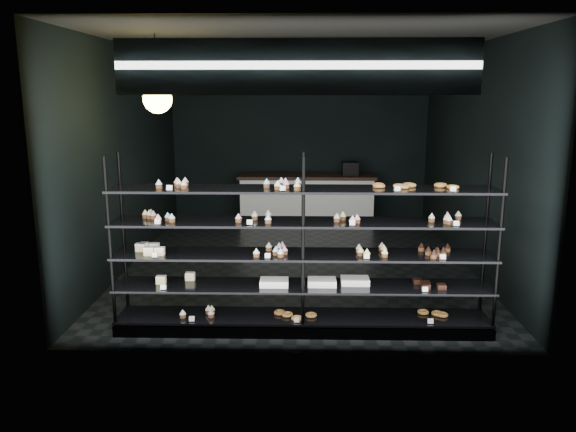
# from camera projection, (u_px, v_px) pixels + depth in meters

# --- Properties ---
(room) EXTENTS (5.01, 6.01, 3.20)m
(room) POSITION_uv_depth(u_px,v_px,m) (299.00, 157.00, 8.15)
(room) COLOR black
(room) RESTS_ON ground
(display_shelf) EXTENTS (4.00, 0.50, 1.91)m
(display_shelf) POSITION_uv_depth(u_px,v_px,m) (301.00, 275.00, 5.97)
(display_shelf) COLOR black
(display_shelf) RESTS_ON room
(signage) EXTENTS (3.30, 0.05, 0.50)m
(signage) POSITION_uv_depth(u_px,v_px,m) (297.00, 67.00, 5.04)
(signage) COLOR #0B1239
(signage) RESTS_ON room
(pendant_lamp) EXTENTS (0.33, 0.33, 0.90)m
(pendant_lamp) POSITION_uv_depth(u_px,v_px,m) (157.00, 99.00, 6.48)
(pendant_lamp) COLOR black
(pendant_lamp) RESTS_ON room
(service_counter) EXTENTS (2.62, 0.65, 1.23)m
(service_counter) POSITION_uv_depth(u_px,v_px,m) (307.00, 199.00, 10.82)
(service_counter) COLOR silver
(service_counter) RESTS_ON room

